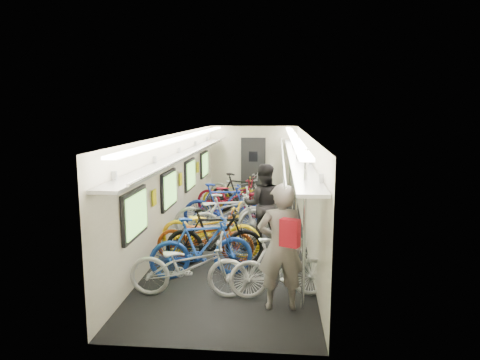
% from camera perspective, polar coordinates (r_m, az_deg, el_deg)
% --- Properties ---
extents(train_car_shell, '(10.00, 10.00, 10.00)m').
position_cam_1_polar(train_car_shell, '(10.66, -1.49, 2.44)').
color(train_car_shell, black).
rests_on(train_car_shell, ground).
extents(bicycle_0, '(1.90, 0.69, 0.99)m').
position_cam_1_polar(bicycle_0, '(6.90, -6.88, -11.34)').
color(bicycle_0, silver).
rests_on(bicycle_0, ground).
extents(bicycle_1, '(1.90, 1.00, 1.10)m').
position_cam_1_polar(bicycle_1, '(7.61, -5.13, -8.94)').
color(bicycle_1, '#1B40A2').
rests_on(bicycle_1, ground).
extents(bicycle_2, '(1.91, 0.69, 1.00)m').
position_cam_1_polar(bicycle_2, '(8.35, -4.68, -7.62)').
color(bicycle_2, '#89340E').
rests_on(bicycle_2, ground).
extents(bicycle_3, '(1.90, 0.68, 1.12)m').
position_cam_1_polar(bicycle_3, '(8.11, -3.39, -7.67)').
color(bicycle_3, black).
rests_on(bicycle_3, ground).
extents(bicycle_4, '(2.18, 1.04, 1.10)m').
position_cam_1_polar(bicycle_4, '(8.68, -3.99, -6.61)').
color(bicycle_4, yellow).
rests_on(bicycle_4, ground).
extents(bicycle_5, '(1.90, 1.08, 1.10)m').
position_cam_1_polar(bicycle_5, '(9.63, -1.44, -5.00)').
color(bicycle_5, '#BBBBBD').
rests_on(bicycle_5, ground).
extents(bicycle_6, '(2.28, 1.05, 1.16)m').
position_cam_1_polar(bicycle_6, '(9.87, -2.42, -4.48)').
color(bicycle_6, '#A9A9AD').
rests_on(bicycle_6, ground).
extents(bicycle_7, '(1.95, 0.72, 1.15)m').
position_cam_1_polar(bicycle_7, '(10.65, -2.44, -3.49)').
color(bicycle_7, navy).
rests_on(bicycle_7, ground).
extents(bicycle_8, '(2.21, 1.23, 1.10)m').
position_cam_1_polar(bicycle_8, '(11.93, -1.13, -2.22)').
color(bicycle_8, maroon).
rests_on(bicycle_8, ground).
extents(bicycle_9, '(2.00, 1.24, 1.16)m').
position_cam_1_polar(bicycle_9, '(12.12, -0.03, -1.87)').
color(bicycle_9, black).
rests_on(bicycle_9, ground).
extents(bicycle_10, '(1.90, 0.86, 0.97)m').
position_cam_1_polar(bicycle_10, '(12.63, -0.82, -1.88)').
color(bicycle_10, gold).
rests_on(bicycle_10, ground).
extents(bicycle_11, '(1.69, 0.79, 0.98)m').
position_cam_1_polar(bicycle_11, '(6.84, 5.41, -11.57)').
color(bicycle_11, silver).
rests_on(bicycle_11, ground).
extents(bicycle_12, '(2.15, 1.22, 1.07)m').
position_cam_1_polar(bicycle_12, '(13.19, -0.07, -1.18)').
color(bicycle_12, slate).
rests_on(bicycle_12, ground).
extents(passenger_near, '(0.74, 0.53, 1.89)m').
position_cam_1_polar(passenger_near, '(6.35, 5.45, -8.87)').
color(passenger_near, gray).
rests_on(passenger_near, ground).
extents(passenger_mid, '(0.90, 0.71, 1.79)m').
position_cam_1_polar(passenger_mid, '(9.32, 3.13, -3.30)').
color(passenger_mid, black).
rests_on(passenger_mid, ground).
extents(backpack, '(0.29, 0.23, 0.38)m').
position_cam_1_polar(backpack, '(5.86, 6.67, -7.01)').
color(backpack, '#B3111F').
rests_on(backpack, passenger_near).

